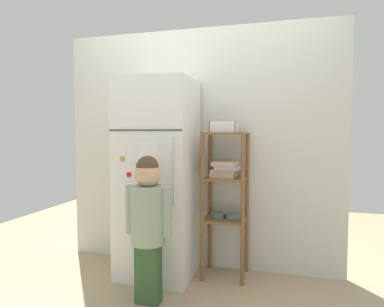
# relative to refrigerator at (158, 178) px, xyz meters

# --- Properties ---
(ground_plane) EXTENTS (6.00, 6.00, 0.00)m
(ground_plane) POSITION_rel_refrigerator_xyz_m (0.28, -0.02, -0.86)
(ground_plane) COLOR tan
(kitchen_wall_back) EXTENTS (2.63, 0.03, 2.22)m
(kitchen_wall_back) POSITION_rel_refrigerator_xyz_m (0.28, 0.31, 0.25)
(kitchen_wall_back) COLOR silver
(kitchen_wall_back) RESTS_ON ground
(refrigerator) EXTENTS (0.63, 0.59, 1.72)m
(refrigerator) POSITION_rel_refrigerator_xyz_m (0.00, 0.00, 0.00)
(refrigerator) COLOR white
(refrigerator) RESTS_ON ground
(child_standing) EXTENTS (0.35, 0.26, 1.09)m
(child_standing) POSITION_rel_refrigerator_xyz_m (0.11, -0.49, -0.20)
(child_standing) COLOR #34522F
(child_standing) RESTS_ON ground
(pantry_shelf_unit) EXTENTS (0.38, 0.33, 1.26)m
(pantry_shelf_unit) POSITION_rel_refrigerator_xyz_m (0.58, 0.12, -0.08)
(pantry_shelf_unit) COLOR brown
(pantry_shelf_unit) RESTS_ON ground
(fruit_bin) EXTENTS (0.22, 0.18, 0.09)m
(fruit_bin) POSITION_rel_refrigerator_xyz_m (0.56, 0.13, 0.44)
(fruit_bin) COLOR white
(fruit_bin) RESTS_ON pantry_shelf_unit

